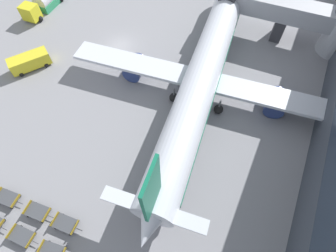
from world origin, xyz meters
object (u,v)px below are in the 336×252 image
at_px(baggage_dolly_row_near_col_d, 52,252).
at_px(baggage_dolly_row_mid_a_col_d, 66,224).
at_px(airplane, 205,70).
at_px(baggage_dolly_row_near_col_c, 22,236).
at_px(fuel_tanker_primary, 45,1).
at_px(baggage_dolly_row_mid_a_col_c, 38,212).
at_px(service_van, 30,61).
at_px(baggage_dolly_row_mid_a_col_b, 8,198).

distance_m(baggage_dolly_row_near_col_d, baggage_dolly_row_mid_a_col_d, 2.67).
relative_size(airplane, baggage_dolly_row_near_col_c, 14.13).
bearing_deg(baggage_dolly_row_near_col_d, fuel_tanker_primary, 130.76).
bearing_deg(baggage_dolly_row_near_col_c, airplane, 71.77).
bearing_deg(baggage_dolly_row_near_col_d, baggage_dolly_row_near_col_c, -177.04).
xyz_separation_m(fuel_tanker_primary, baggage_dolly_row_near_col_d, (26.70, -30.98, -0.91)).
distance_m(baggage_dolly_row_mid_a_col_c, baggage_dolly_row_mid_a_col_d, 3.33).
relative_size(baggage_dolly_row_near_col_d, baggage_dolly_row_mid_a_col_c, 1.00).
bearing_deg(airplane, baggage_dolly_row_mid_a_col_d, -103.24).
xyz_separation_m(baggage_dolly_row_mid_a_col_c, baggage_dolly_row_mid_a_col_d, (3.32, 0.29, 0.00)).
bearing_deg(baggage_dolly_row_near_col_d, service_van, 135.85).
xyz_separation_m(airplane, baggage_dolly_row_near_col_c, (-8.56, -25.98, -2.90)).
height_order(airplane, service_van, airplane).
bearing_deg(airplane, baggage_dolly_row_near_col_d, -100.95).
height_order(service_van, baggage_dolly_row_near_col_c, service_van).
xyz_separation_m(fuel_tanker_primary, baggage_dolly_row_mid_a_col_c, (22.92, -28.64, -0.91)).
bearing_deg(airplane, fuel_tanker_primary, 170.72).
height_order(airplane, baggage_dolly_row_mid_a_col_b, airplane).
xyz_separation_m(baggage_dolly_row_near_col_c, baggage_dolly_row_near_col_d, (3.56, 0.18, 0.00)).
relative_size(baggage_dolly_row_mid_a_col_b, baggage_dolly_row_mid_a_col_d, 1.00).
distance_m(service_van, baggage_dolly_row_mid_a_col_c, 22.19).
relative_size(fuel_tanker_primary, baggage_dolly_row_mid_a_col_c, 2.78).
height_order(airplane, fuel_tanker_primary, airplane).
distance_m(airplane, baggage_dolly_row_near_col_c, 27.51).
relative_size(baggage_dolly_row_near_col_c, baggage_dolly_row_mid_a_col_b, 0.99).
xyz_separation_m(airplane, baggage_dolly_row_mid_a_col_c, (-8.77, -23.46, -2.90)).
relative_size(baggage_dolly_row_near_col_d, baggage_dolly_row_mid_a_col_b, 1.00).
bearing_deg(fuel_tanker_primary, baggage_dolly_row_near_col_d, -49.24).
distance_m(airplane, baggage_dolly_row_mid_a_col_c, 25.21).
xyz_separation_m(airplane, baggage_dolly_row_near_col_d, (-4.99, -25.80, -2.90)).
distance_m(baggage_dolly_row_near_col_c, baggage_dolly_row_mid_a_col_c, 2.54).
bearing_deg(baggage_dolly_row_mid_a_col_b, airplane, 62.03).
relative_size(airplane, service_van, 7.68).
bearing_deg(service_van, baggage_dolly_row_mid_a_col_c, -46.61).
height_order(baggage_dolly_row_mid_a_col_c, baggage_dolly_row_mid_a_col_d, same).
relative_size(baggage_dolly_row_mid_a_col_b, baggage_dolly_row_mid_a_col_c, 1.00).
distance_m(fuel_tanker_primary, baggage_dolly_row_mid_a_col_d, 38.64).
bearing_deg(airplane, baggage_dolly_row_near_col_c, -108.23).
bearing_deg(baggage_dolly_row_mid_a_col_d, baggage_dolly_row_mid_a_col_b, -175.26).
height_order(baggage_dolly_row_mid_a_col_b, baggage_dolly_row_mid_a_col_d, same).
relative_size(service_van, baggage_dolly_row_near_col_c, 1.84).
relative_size(airplane, baggage_dolly_row_mid_a_col_c, 14.05).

